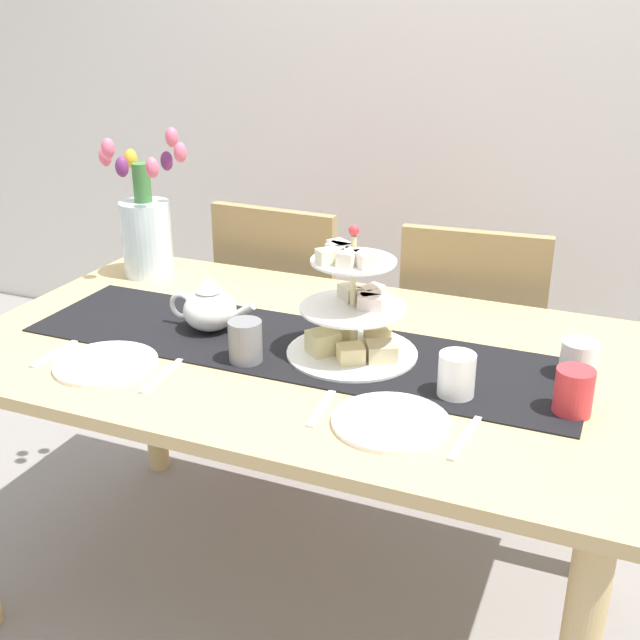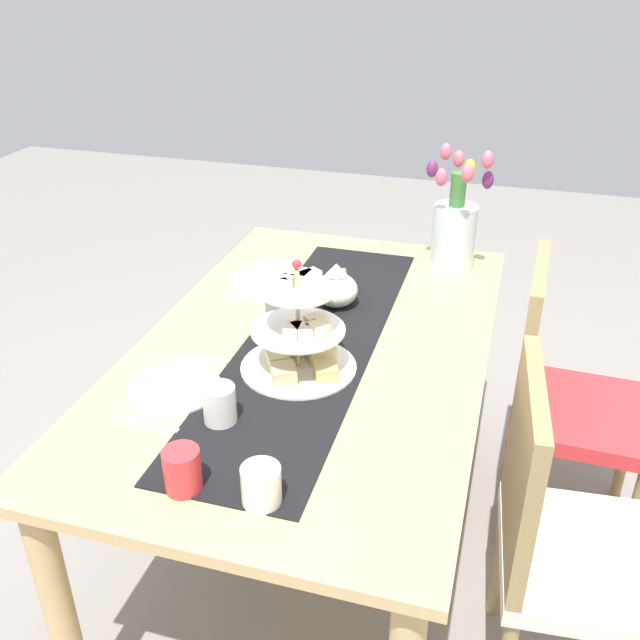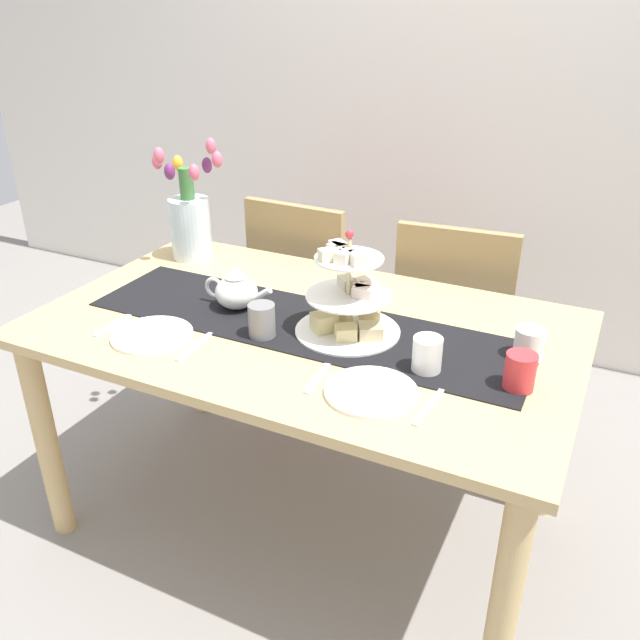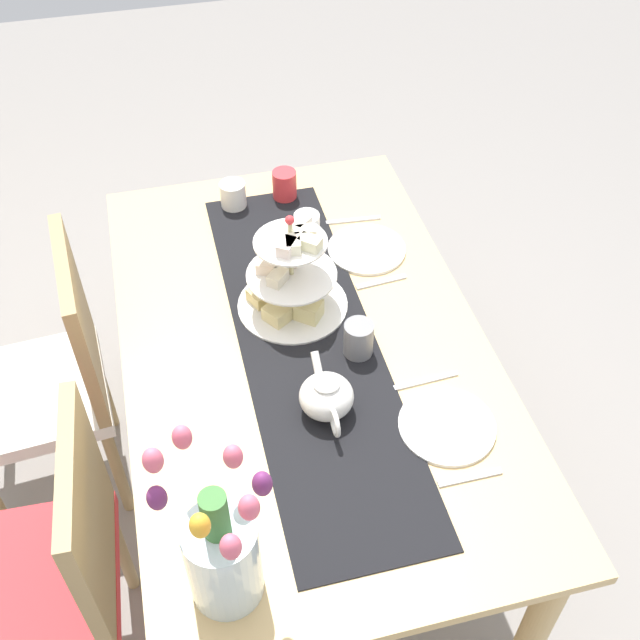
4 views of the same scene
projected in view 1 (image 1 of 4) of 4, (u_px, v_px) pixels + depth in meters
ground_plane at (300, 597)px, 2.13m from camera, size 8.00×8.00×0.00m
room_wall_rear at (466, 57)px, 2.97m from camera, size 6.00×0.08×2.60m
dining_table at (298, 386)px, 1.89m from camera, size 1.57×0.94×0.75m
chair_left at (291, 319)px, 2.66m from camera, size 0.44×0.44×0.91m
chair_right at (472, 348)px, 2.43m from camera, size 0.45×0.45×0.91m
table_runner at (296, 346)px, 1.84m from camera, size 1.32×0.35×0.00m
tiered_cake_stand at (353, 316)px, 1.76m from camera, size 0.30×0.30×0.30m
teapot at (209, 308)px, 1.91m from camera, size 0.24×0.13×0.14m
tulip_vase at (146, 227)px, 2.27m from camera, size 0.25×0.21×0.42m
cream_jug at (579, 360)px, 1.68m from camera, size 0.08×0.08×0.08m
dinner_plate_left at (106, 364)px, 1.75m from camera, size 0.23×0.23×0.01m
fork_left at (54, 354)px, 1.80m from camera, size 0.02×0.15×0.01m
knife_left at (161, 376)px, 1.69m from camera, size 0.02×0.17×0.01m
dinner_plate_right at (391, 422)px, 1.51m from camera, size 0.23×0.23×0.01m
fork_right at (321, 408)px, 1.56m from camera, size 0.03×0.15×0.01m
knife_right at (465, 438)px, 1.46m from camera, size 0.03×0.17×0.01m
mug_grey at (245, 341)px, 1.74m from camera, size 0.08×0.08×0.09m
mug_white_text at (457, 375)px, 1.60m from camera, size 0.08×0.08×0.09m
mug_orange at (574, 392)px, 1.53m from camera, size 0.08×0.08×0.09m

